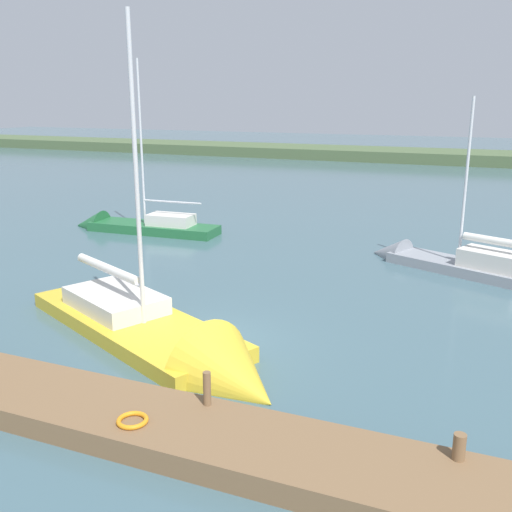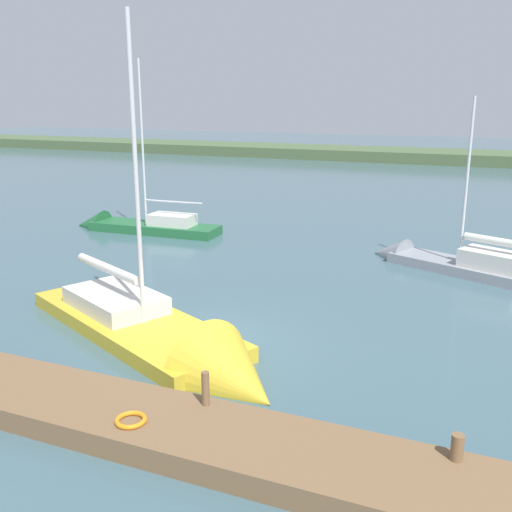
% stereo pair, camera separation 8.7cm
% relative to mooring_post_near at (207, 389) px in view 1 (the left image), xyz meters
% --- Properties ---
extents(ground_plane, '(200.00, 200.00, 0.00)m').
position_rel_mooring_post_near_xyz_m(ground_plane, '(2.07, -4.04, -0.89)').
color(ground_plane, '#42606B').
extents(far_shoreline, '(180.00, 8.00, 2.40)m').
position_rel_mooring_post_near_xyz_m(far_shoreline, '(2.07, -58.51, -0.89)').
color(far_shoreline, '#4C603D').
rests_on(far_shoreline, ground_plane).
extents(dock_pier, '(20.75, 2.25, 0.51)m').
position_rel_mooring_post_near_xyz_m(dock_pier, '(2.07, 0.79, -0.64)').
color(dock_pier, brown).
rests_on(dock_pier, ground_plane).
extents(mooring_post_near, '(0.17, 0.17, 0.77)m').
position_rel_mooring_post_near_xyz_m(mooring_post_near, '(0.00, 0.00, 0.00)').
color(mooring_post_near, brown).
rests_on(mooring_post_near, dock_pier).
extents(mooring_post_far, '(0.24, 0.24, 0.52)m').
position_rel_mooring_post_near_xyz_m(mooring_post_far, '(-5.19, 0.00, -0.13)').
color(mooring_post_far, brown).
rests_on(mooring_post_far, dock_pier).
extents(life_ring_buoy, '(0.66, 0.66, 0.10)m').
position_rel_mooring_post_near_xyz_m(life_ring_buoy, '(1.09, 1.24, -0.34)').
color(life_ring_buoy, orange).
rests_on(life_ring_buoy, dock_pier).
extents(sailboat_outer_mooring, '(8.44, 2.27, 9.73)m').
position_rel_mooring_post_near_xyz_m(sailboat_outer_mooring, '(12.45, -15.83, -0.75)').
color(sailboat_outer_mooring, '#236638').
rests_on(sailboat_outer_mooring, ground_plane).
extents(sailboat_far_left, '(7.76, 4.56, 7.84)m').
position_rel_mooring_post_near_xyz_m(sailboat_far_left, '(-3.59, -14.74, -0.70)').
color(sailboat_far_left, gray).
rests_on(sailboat_far_left, ground_plane).
extents(sailboat_inner_slip, '(10.53, 6.91, 10.57)m').
position_rel_mooring_post_near_xyz_m(sailboat_inner_slip, '(2.70, -3.06, -0.77)').
color(sailboat_inner_slip, gold).
rests_on(sailboat_inner_slip, ground_plane).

